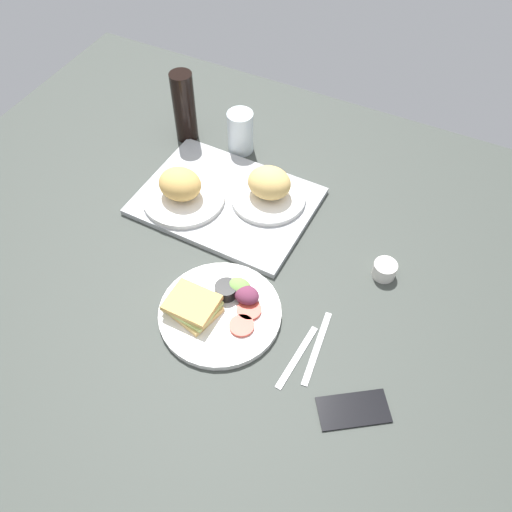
{
  "coord_description": "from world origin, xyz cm",
  "views": [
    {
      "loc": [
        38.11,
        -69.56,
        106.33
      ],
      "look_at": [
        2.0,
        3.0,
        4.0
      ],
      "focal_mm": 38.49,
      "sensor_mm": 36.0,
      "label": 1
    }
  ],
  "objects_px": {
    "bread_plate_far": "(269,188)",
    "plate_with_salad": "(218,308)",
    "espresso_cup": "(384,270)",
    "serving_tray": "(226,201)",
    "knife": "(317,347)",
    "bread_plate_near": "(182,190)",
    "drinking_glass": "(240,132)",
    "soda_bottle": "(184,107)",
    "cell_phone": "(353,409)",
    "fork": "(297,357)"
  },
  "relations": [
    {
      "from": "serving_tray",
      "to": "drinking_glass",
      "type": "bearing_deg",
      "value": 107.32
    },
    {
      "from": "serving_tray",
      "to": "knife",
      "type": "distance_m",
      "value": 0.49
    },
    {
      "from": "drinking_glass",
      "to": "fork",
      "type": "distance_m",
      "value": 0.69
    },
    {
      "from": "bread_plate_near",
      "to": "drinking_glass",
      "type": "xyz_separation_m",
      "value": [
        0.04,
        0.26,
        0.01
      ]
    },
    {
      "from": "espresso_cup",
      "to": "cell_phone",
      "type": "height_order",
      "value": "espresso_cup"
    },
    {
      "from": "espresso_cup",
      "to": "knife",
      "type": "height_order",
      "value": "espresso_cup"
    },
    {
      "from": "serving_tray",
      "to": "fork",
      "type": "height_order",
      "value": "serving_tray"
    },
    {
      "from": "plate_with_salad",
      "to": "soda_bottle",
      "type": "xyz_separation_m",
      "value": [
        -0.38,
        0.5,
        0.09
      ]
    },
    {
      "from": "fork",
      "to": "cell_phone",
      "type": "xyz_separation_m",
      "value": [
        0.15,
        -0.06,
        0.0
      ]
    },
    {
      "from": "bread_plate_near",
      "to": "knife",
      "type": "height_order",
      "value": "bread_plate_near"
    },
    {
      "from": "fork",
      "to": "knife",
      "type": "bearing_deg",
      "value": -32.42
    },
    {
      "from": "soda_bottle",
      "to": "fork",
      "type": "distance_m",
      "value": 0.8
    },
    {
      "from": "bread_plate_far",
      "to": "drinking_glass",
      "type": "bearing_deg",
      "value": 136.39
    },
    {
      "from": "fork",
      "to": "knife",
      "type": "xyz_separation_m",
      "value": [
        0.03,
        0.04,
        0.0
      ]
    },
    {
      "from": "soda_bottle",
      "to": "cell_phone",
      "type": "height_order",
      "value": "soda_bottle"
    },
    {
      "from": "soda_bottle",
      "to": "cell_phone",
      "type": "bearing_deg",
      "value": -38.41
    },
    {
      "from": "soda_bottle",
      "to": "cell_phone",
      "type": "distance_m",
      "value": 0.95
    },
    {
      "from": "serving_tray",
      "to": "knife",
      "type": "relative_size",
      "value": 2.37
    },
    {
      "from": "bread_plate_far",
      "to": "plate_with_salad",
      "type": "distance_m",
      "value": 0.37
    },
    {
      "from": "soda_bottle",
      "to": "espresso_cup",
      "type": "distance_m",
      "value": 0.73
    },
    {
      "from": "plate_with_salad",
      "to": "drinking_glass",
      "type": "relative_size",
      "value": 2.21
    },
    {
      "from": "plate_with_salad",
      "to": "drinking_glass",
      "type": "height_order",
      "value": "drinking_glass"
    },
    {
      "from": "knife",
      "to": "plate_with_salad",
      "type": "bearing_deg",
      "value": 87.91
    },
    {
      "from": "soda_bottle",
      "to": "fork",
      "type": "bearing_deg",
      "value": -41.84
    },
    {
      "from": "soda_bottle",
      "to": "espresso_cup",
      "type": "xyz_separation_m",
      "value": [
        0.69,
        -0.23,
        -0.09
      ]
    },
    {
      "from": "bread_plate_near",
      "to": "plate_with_salad",
      "type": "distance_m",
      "value": 0.37
    },
    {
      "from": "bread_plate_far",
      "to": "bread_plate_near",
      "type": "bearing_deg",
      "value": -152.76
    },
    {
      "from": "serving_tray",
      "to": "soda_bottle",
      "type": "bearing_deg",
      "value": 140.79
    },
    {
      "from": "drinking_glass",
      "to": "plate_with_salad",
      "type": "bearing_deg",
      "value": -67.74
    },
    {
      "from": "bread_plate_far",
      "to": "fork",
      "type": "distance_m",
      "value": 0.47
    },
    {
      "from": "serving_tray",
      "to": "bread_plate_near",
      "type": "xyz_separation_m",
      "value": [
        -0.1,
        -0.05,
        0.04
      ]
    },
    {
      "from": "bread_plate_near",
      "to": "knife",
      "type": "bearing_deg",
      "value": -26.78
    },
    {
      "from": "drinking_glass",
      "to": "espresso_cup",
      "type": "height_order",
      "value": "drinking_glass"
    },
    {
      "from": "bread_plate_far",
      "to": "fork",
      "type": "relative_size",
      "value": 1.17
    },
    {
      "from": "knife",
      "to": "bread_plate_far",
      "type": "bearing_deg",
      "value": 33.25
    },
    {
      "from": "bread_plate_near",
      "to": "bread_plate_far",
      "type": "relative_size",
      "value": 1.1
    },
    {
      "from": "bread_plate_far",
      "to": "plate_with_salad",
      "type": "relative_size",
      "value": 0.71
    },
    {
      "from": "serving_tray",
      "to": "plate_with_salad",
      "type": "height_order",
      "value": "plate_with_salad"
    },
    {
      "from": "serving_tray",
      "to": "bread_plate_near",
      "type": "distance_m",
      "value": 0.12
    },
    {
      "from": "plate_with_salad",
      "to": "knife",
      "type": "xyz_separation_m",
      "value": [
        0.24,
        0.02,
        -0.01
      ]
    },
    {
      "from": "knife",
      "to": "drinking_glass",
      "type": "bearing_deg",
      "value": 35.67
    },
    {
      "from": "knife",
      "to": "espresso_cup",
      "type": "bearing_deg",
      "value": -20.45
    },
    {
      "from": "fork",
      "to": "bread_plate_near",
      "type": "bearing_deg",
      "value": 62.45
    },
    {
      "from": "serving_tray",
      "to": "drinking_glass",
      "type": "height_order",
      "value": "drinking_glass"
    },
    {
      "from": "soda_bottle",
      "to": "knife",
      "type": "bearing_deg",
      "value": -38.22
    },
    {
      "from": "bread_plate_near",
      "to": "espresso_cup",
      "type": "xyz_separation_m",
      "value": [
        0.55,
        0.01,
        -0.03
      ]
    },
    {
      "from": "bread_plate_near",
      "to": "bread_plate_far",
      "type": "height_order",
      "value": "same"
    },
    {
      "from": "serving_tray",
      "to": "bread_plate_near",
      "type": "height_order",
      "value": "bread_plate_near"
    },
    {
      "from": "drinking_glass",
      "to": "espresso_cup",
      "type": "distance_m",
      "value": 0.58
    },
    {
      "from": "bread_plate_far",
      "to": "espresso_cup",
      "type": "xyz_separation_m",
      "value": [
        0.35,
        -0.1,
        -0.03
      ]
    }
  ]
}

